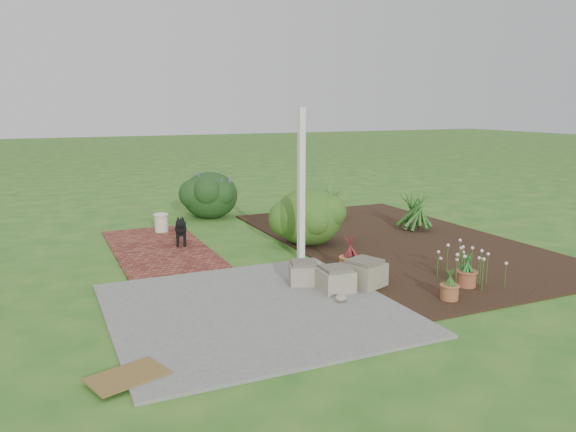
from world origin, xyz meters
name	(u,v)px	position (x,y,z in m)	size (l,w,h in m)	color
ground	(287,263)	(0.00, 0.00, 0.00)	(80.00, 80.00, 0.00)	#28641F
concrete_patio	(253,308)	(-1.25, -1.75, 0.02)	(3.50, 3.50, 0.04)	slate
brick_path	(160,248)	(-1.70, 1.75, 0.02)	(1.60, 3.50, 0.04)	maroon
garden_bed	(397,241)	(2.50, 0.50, 0.01)	(4.00, 7.00, 0.03)	black
veranda_post	(301,186)	(0.30, 0.10, 1.25)	(0.10, 0.10, 2.50)	white
stone_trough_near	(364,274)	(0.48, -1.58, 0.20)	(0.48, 0.48, 0.32)	gray
stone_trough_mid	(304,274)	(-0.25, -1.14, 0.18)	(0.41, 0.41, 0.28)	#76685B
stone_trough_far	(336,280)	(0.01, -1.61, 0.18)	(0.43, 0.43, 0.29)	gray
coir_doormat	(127,376)	(-2.98, -3.00, 0.05)	(0.69, 0.45, 0.02)	brown
black_dog	(181,229)	(-1.32, 1.72, 0.35)	(0.28, 0.60, 0.53)	black
cream_ceramic_urn	(161,223)	(-1.41, 3.02, 0.22)	(0.26, 0.26, 0.35)	beige
evergreen_shrub	(309,215)	(0.87, 0.96, 0.56)	(1.25, 1.25, 1.06)	#184311
agapanthus_clump_back	(415,207)	(3.37, 1.12, 0.50)	(1.04, 1.04, 0.93)	#0C3D12
agapanthus_clump_front	(329,199)	(2.32, 2.89, 0.46)	(0.98, 0.98, 0.87)	#11380E
pink_flower_patch	(466,264)	(1.88, -2.05, 0.31)	(0.87, 0.87, 0.55)	#113D0F
terracotta_pot_bronze	(350,265)	(0.61, -0.96, 0.16)	(0.31, 0.31, 0.25)	#B16B3B
terracotta_pot_small_left	(466,279)	(1.79, -2.18, 0.14)	(0.27, 0.27, 0.22)	brown
terracotta_pot_small_right	(449,292)	(1.21, -2.51, 0.13)	(0.23, 0.23, 0.20)	#945632
purple_flowering_bush	(210,194)	(-0.03, 4.23, 0.54)	(1.26, 1.26, 1.07)	black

